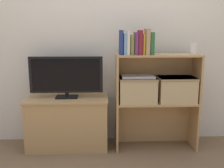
% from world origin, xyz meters
% --- Properties ---
extents(ground_plane, '(16.00, 16.00, 0.00)m').
position_xyz_m(ground_plane, '(0.00, 0.00, 0.00)').
color(ground_plane, brown).
extents(wall_back, '(10.00, 0.05, 2.40)m').
position_xyz_m(wall_back, '(0.00, 0.42, 1.20)').
color(wall_back, silver).
rests_on(wall_back, ground_plane).
extents(tv_stand, '(0.83, 0.40, 0.53)m').
position_xyz_m(tv_stand, '(-0.46, 0.19, 0.27)').
color(tv_stand, tan).
rests_on(tv_stand, ground_plane).
extents(tv, '(0.73, 0.14, 0.42)m').
position_xyz_m(tv, '(-0.46, 0.19, 0.76)').
color(tv, black).
rests_on(tv, tv_stand).
extents(bookshelf_lower_tier, '(0.83, 0.30, 0.50)m').
position_xyz_m(bookshelf_lower_tier, '(0.45, 0.21, 0.31)').
color(bookshelf_lower_tier, tan).
rests_on(bookshelf_lower_tier, ground_plane).
extents(bookshelf_upper_tier, '(0.83, 0.30, 0.48)m').
position_xyz_m(bookshelf_upper_tier, '(0.45, 0.21, 0.80)').
color(bookshelf_upper_tier, tan).
rests_on(bookshelf_upper_tier, bookshelf_lower_tier).
extents(book_navy, '(0.03, 0.13, 0.23)m').
position_xyz_m(book_navy, '(0.08, 0.10, 1.09)').
color(book_navy, navy).
rests_on(book_navy, bookshelf_upper_tier).
extents(book_skyblue, '(0.03, 0.15, 0.20)m').
position_xyz_m(book_skyblue, '(0.12, 0.10, 1.08)').
color(book_skyblue, '#709ECC').
rests_on(book_skyblue, bookshelf_upper_tier).
extents(book_ivory, '(0.03, 0.15, 0.22)m').
position_xyz_m(book_ivory, '(0.15, 0.10, 1.09)').
color(book_ivory, silver).
rests_on(book_ivory, bookshelf_upper_tier).
extents(book_olive, '(0.03, 0.13, 0.19)m').
position_xyz_m(book_olive, '(0.19, 0.10, 1.07)').
color(book_olive, olive).
rests_on(book_olive, bookshelf_upper_tier).
extents(book_plum, '(0.03, 0.14, 0.21)m').
position_xyz_m(book_plum, '(0.23, 0.10, 1.08)').
color(book_plum, '#6B2D66').
rests_on(book_plum, bookshelf_upper_tier).
extents(book_maroon, '(0.04, 0.14, 0.23)m').
position_xyz_m(book_maroon, '(0.26, 0.10, 1.09)').
color(book_maroon, maroon).
rests_on(book_maroon, bookshelf_upper_tier).
extents(book_mustard, '(0.02, 0.12, 0.19)m').
position_xyz_m(book_mustard, '(0.30, 0.10, 1.07)').
color(book_mustard, gold).
rests_on(book_mustard, bookshelf_upper_tier).
extents(book_tan, '(0.04, 0.15, 0.24)m').
position_xyz_m(book_tan, '(0.33, 0.10, 1.10)').
color(book_tan, tan).
rests_on(book_tan, bookshelf_upper_tier).
extents(book_forest, '(0.04, 0.13, 0.21)m').
position_xyz_m(book_forest, '(0.38, 0.10, 1.08)').
color(book_forest, '#286638').
rests_on(book_forest, bookshelf_upper_tier).
extents(baby_monitor, '(0.05, 0.04, 0.14)m').
position_xyz_m(baby_monitor, '(0.80, 0.15, 1.03)').
color(baby_monitor, white).
rests_on(baby_monitor, bookshelf_upper_tier).
extents(storage_basket_left, '(0.37, 0.27, 0.25)m').
position_xyz_m(storage_basket_left, '(0.25, 0.13, 0.63)').
color(storage_basket_left, tan).
rests_on(storage_basket_left, bookshelf_lower_tier).
extents(storage_basket_right, '(0.37, 0.27, 0.25)m').
position_xyz_m(storage_basket_right, '(0.65, 0.13, 0.63)').
color(storage_basket_right, tan).
rests_on(storage_basket_right, bookshelf_lower_tier).
extents(laptop, '(0.32, 0.23, 0.02)m').
position_xyz_m(laptop, '(0.25, 0.13, 0.76)').
color(laptop, '#BCBCC1').
rests_on(laptop, storage_basket_left).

